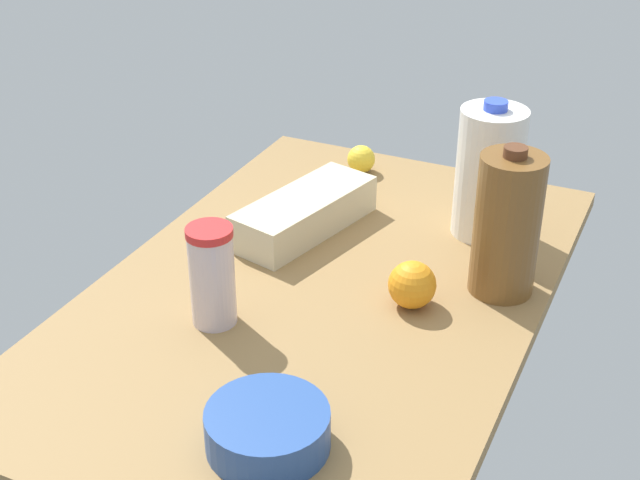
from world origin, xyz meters
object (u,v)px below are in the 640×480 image
(egg_carton, at_px, (305,213))
(mixing_bowl, at_px, (268,429))
(lemon_loose, at_px, (361,159))
(tumbler_cup, at_px, (212,276))
(chocolate_milk_jug, at_px, (507,225))
(milk_jug, at_px, (489,172))
(orange_near_front, at_px, (412,285))

(egg_carton, relative_size, mixing_bowl, 1.85)
(mixing_bowl, xyz_separation_m, lemon_loose, (-0.89, -0.23, 0.00))
(tumbler_cup, bearing_deg, lemon_loose, -179.59)
(chocolate_milk_jug, bearing_deg, mixing_bowl, -19.29)
(tumbler_cup, height_order, lemon_loose, tumbler_cup)
(milk_jug, height_order, egg_carton, milk_jug)
(orange_near_front, bearing_deg, milk_jug, 172.60)
(chocolate_milk_jug, bearing_deg, orange_near_front, -47.28)
(milk_jug, distance_m, chocolate_milk_jug, 0.21)
(chocolate_milk_jug, xyz_separation_m, mixing_bowl, (0.53, -0.19, -0.10))
(egg_carton, distance_m, lemon_loose, 0.30)
(milk_jug, xyz_separation_m, egg_carton, (0.14, -0.33, -0.09))
(chocolate_milk_jug, xyz_separation_m, egg_carton, (-0.05, -0.41, -0.09))
(milk_jug, height_order, chocolate_milk_jug, same)
(chocolate_milk_jug, bearing_deg, milk_jug, -156.23)
(milk_jug, height_order, lemon_loose, milk_jug)
(tumbler_cup, xyz_separation_m, lemon_loose, (-0.65, -0.00, -0.06))
(mixing_bowl, bearing_deg, lemon_loose, -165.52)
(orange_near_front, bearing_deg, lemon_loose, -148.31)
(chocolate_milk_jug, bearing_deg, egg_carton, -97.29)
(tumbler_cup, xyz_separation_m, egg_carton, (-0.35, -0.00, -0.05))
(lemon_loose, distance_m, orange_near_front, 0.55)
(chocolate_milk_jug, distance_m, egg_carton, 0.43)
(lemon_loose, bearing_deg, egg_carton, 0.56)
(chocolate_milk_jug, relative_size, lemon_loose, 4.37)
(milk_jug, height_order, tumbler_cup, milk_jug)
(chocolate_milk_jug, xyz_separation_m, orange_near_front, (0.12, -0.13, -0.09))
(tumbler_cup, relative_size, orange_near_front, 2.13)
(tumbler_cup, distance_m, mixing_bowl, 0.33)
(chocolate_milk_jug, relative_size, mixing_bowl, 1.58)
(mixing_bowl, height_order, orange_near_front, orange_near_front)
(milk_jug, relative_size, chocolate_milk_jug, 1.00)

